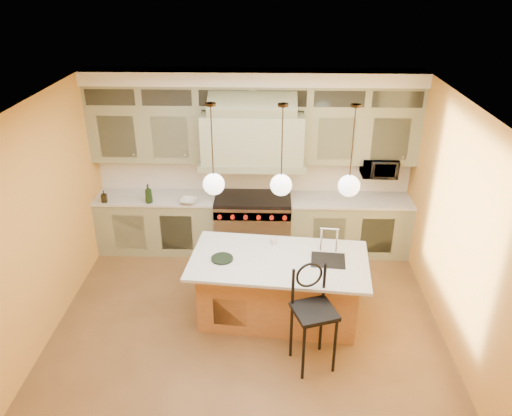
{
  "coord_description": "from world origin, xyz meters",
  "views": [
    {
      "loc": [
        0.27,
        -5.0,
        4.28
      ],
      "look_at": [
        0.09,
        0.7,
        1.47
      ],
      "focal_mm": 35.0,
      "sensor_mm": 36.0,
      "label": 1
    }
  ],
  "objects_px": {
    "microwave": "(379,167)",
    "range": "(253,223)",
    "kitchen_island": "(279,286)",
    "counter_stool": "(313,311)"
  },
  "relations": [
    {
      "from": "microwave",
      "to": "range",
      "type": "bearing_deg",
      "value": -176.88
    },
    {
      "from": "kitchen_island",
      "to": "counter_stool",
      "type": "xyz_separation_m",
      "value": [
        0.37,
        -0.85,
        0.27
      ]
    },
    {
      "from": "microwave",
      "to": "kitchen_island",
      "type": "bearing_deg",
      "value": -130.13
    },
    {
      "from": "kitchen_island",
      "to": "counter_stool",
      "type": "height_order",
      "value": "kitchen_island"
    },
    {
      "from": "counter_stool",
      "to": "microwave",
      "type": "distance_m",
      "value": 3.01
    },
    {
      "from": "kitchen_island",
      "to": "range",
      "type": "bearing_deg",
      "value": 108.74
    },
    {
      "from": "kitchen_island",
      "to": "counter_stool",
      "type": "relative_size",
      "value": 1.82
    },
    {
      "from": "kitchen_island",
      "to": "counter_stool",
      "type": "distance_m",
      "value": 0.97
    },
    {
      "from": "kitchen_island",
      "to": "microwave",
      "type": "relative_size",
      "value": 4.32
    },
    {
      "from": "kitchen_island",
      "to": "counter_stool",
      "type": "bearing_deg",
      "value": -60.96
    }
  ]
}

